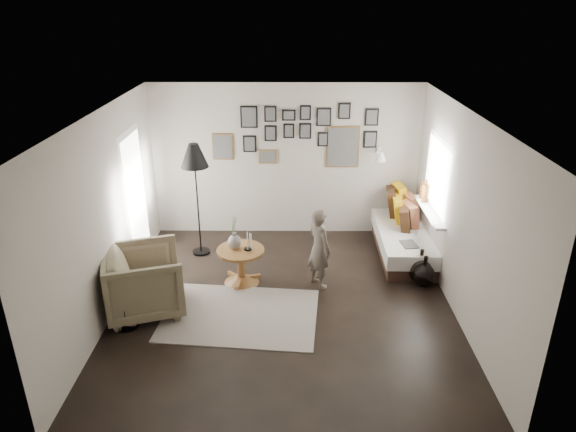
{
  "coord_description": "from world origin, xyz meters",
  "views": [
    {
      "loc": [
        0.1,
        -5.93,
        3.85
      ],
      "look_at": [
        0.05,
        0.5,
        1.1
      ],
      "focal_mm": 32.0,
      "sensor_mm": 36.0,
      "label": 1
    }
  ],
  "objects_px": {
    "magazine_basket": "(125,313)",
    "child": "(319,248)",
    "daybed": "(403,234)",
    "demijohn_small": "(424,275)",
    "demijohn_large": "(420,270)",
    "pedestal_table": "(241,267)",
    "vase": "(235,239)",
    "floor_lamp": "(194,160)",
    "armchair": "(145,281)"
  },
  "relations": [
    {
      "from": "pedestal_table",
      "to": "floor_lamp",
      "type": "bearing_deg",
      "value": 128.39
    },
    {
      "from": "floor_lamp",
      "to": "child",
      "type": "height_order",
      "value": "floor_lamp"
    },
    {
      "from": "floor_lamp",
      "to": "demijohn_small",
      "type": "xyz_separation_m",
      "value": [
        3.38,
        -1.04,
        -1.4
      ]
    },
    {
      "from": "demijohn_large",
      "to": "demijohn_small",
      "type": "relative_size",
      "value": 1.1
    },
    {
      "from": "daybed",
      "to": "magazine_basket",
      "type": "relative_size",
      "value": 5.17
    },
    {
      "from": "demijohn_small",
      "to": "child",
      "type": "relative_size",
      "value": 0.41
    },
    {
      "from": "magazine_basket",
      "to": "child",
      "type": "relative_size",
      "value": 0.33
    },
    {
      "from": "pedestal_table",
      "to": "daybed",
      "type": "xyz_separation_m",
      "value": [
        2.54,
        1.01,
        0.06
      ]
    },
    {
      "from": "magazine_basket",
      "to": "demijohn_small",
      "type": "relative_size",
      "value": 0.81
    },
    {
      "from": "daybed",
      "to": "armchair",
      "type": "distance_m",
      "value": 4.12
    },
    {
      "from": "daybed",
      "to": "demijohn_large",
      "type": "distance_m",
      "value": 0.99
    },
    {
      "from": "daybed",
      "to": "demijohn_small",
      "type": "xyz_separation_m",
      "value": [
        0.09,
        -1.11,
        -0.13
      ]
    },
    {
      "from": "pedestal_table",
      "to": "demijohn_large",
      "type": "height_order",
      "value": "pedestal_table"
    },
    {
      "from": "magazine_basket",
      "to": "demijohn_large",
      "type": "relative_size",
      "value": 0.74
    },
    {
      "from": "demijohn_small",
      "to": "demijohn_large",
      "type": "bearing_deg",
      "value": 103.74
    },
    {
      "from": "armchair",
      "to": "magazine_basket",
      "type": "bearing_deg",
      "value": 135.23
    },
    {
      "from": "vase",
      "to": "daybed",
      "type": "height_order",
      "value": "vase"
    },
    {
      "from": "daybed",
      "to": "magazine_basket",
      "type": "distance_m",
      "value": 4.44
    },
    {
      "from": "magazine_basket",
      "to": "demijohn_large",
      "type": "bearing_deg",
      "value": 15.71
    },
    {
      "from": "demijohn_large",
      "to": "demijohn_small",
      "type": "distance_m",
      "value": 0.13
    },
    {
      "from": "daybed",
      "to": "magazine_basket",
      "type": "xyz_separation_m",
      "value": [
        -3.91,
        -2.1,
        -0.11
      ]
    },
    {
      "from": "vase",
      "to": "magazine_basket",
      "type": "relative_size",
      "value": 1.26
    },
    {
      "from": "demijohn_large",
      "to": "vase",
      "type": "bearing_deg",
      "value": -179.86
    },
    {
      "from": "vase",
      "to": "floor_lamp",
      "type": "distance_m",
      "value": 1.45
    },
    {
      "from": "magazine_basket",
      "to": "demijohn_small",
      "type": "xyz_separation_m",
      "value": [
        4.0,
        1.0,
        -0.01
      ]
    },
    {
      "from": "armchair",
      "to": "floor_lamp",
      "type": "relative_size",
      "value": 0.53
    },
    {
      "from": "vase",
      "to": "demijohn_small",
      "type": "height_order",
      "value": "vase"
    },
    {
      "from": "vase",
      "to": "demijohn_large",
      "type": "relative_size",
      "value": 0.93
    },
    {
      "from": "daybed",
      "to": "demijohn_small",
      "type": "height_order",
      "value": "daybed"
    },
    {
      "from": "pedestal_table",
      "to": "magazine_basket",
      "type": "bearing_deg",
      "value": -141.46
    },
    {
      "from": "vase",
      "to": "demijohn_large",
      "type": "distance_m",
      "value": 2.72
    },
    {
      "from": "magazine_basket",
      "to": "pedestal_table",
      "type": "bearing_deg",
      "value": 38.54
    },
    {
      "from": "vase",
      "to": "daybed",
      "type": "bearing_deg",
      "value": 20.72
    },
    {
      "from": "armchair",
      "to": "magazine_basket",
      "type": "distance_m",
      "value": 0.47
    },
    {
      "from": "floor_lamp",
      "to": "armchair",
      "type": "bearing_deg",
      "value": -104.53
    },
    {
      "from": "vase",
      "to": "daybed",
      "type": "xyz_separation_m",
      "value": [
        2.62,
        0.99,
        -0.38
      ]
    },
    {
      "from": "demijohn_large",
      "to": "child",
      "type": "xyz_separation_m",
      "value": [
        -1.48,
        -0.09,
        0.39
      ]
    },
    {
      "from": "pedestal_table",
      "to": "demijohn_small",
      "type": "relative_size",
      "value": 1.43
    },
    {
      "from": "pedestal_table",
      "to": "vase",
      "type": "distance_m",
      "value": 0.45
    },
    {
      "from": "pedestal_table",
      "to": "daybed",
      "type": "bearing_deg",
      "value": 21.71
    },
    {
      "from": "floor_lamp",
      "to": "child",
      "type": "xyz_separation_m",
      "value": [
        1.87,
        -1.01,
        -0.99
      ]
    },
    {
      "from": "armchair",
      "to": "child",
      "type": "xyz_separation_m",
      "value": [
        2.3,
        0.67,
        0.15
      ]
    },
    {
      "from": "child",
      "to": "demijohn_large",
      "type": "bearing_deg",
      "value": -121.75
    },
    {
      "from": "demijohn_small",
      "to": "child",
      "type": "xyz_separation_m",
      "value": [
        -1.51,
        0.03,
        0.41
      ]
    },
    {
      "from": "daybed",
      "to": "demijohn_large",
      "type": "xyz_separation_m",
      "value": [
        0.06,
        -0.99,
        -0.1
      ]
    },
    {
      "from": "floor_lamp",
      "to": "demijohn_small",
      "type": "height_order",
      "value": "floor_lamp"
    },
    {
      "from": "pedestal_table",
      "to": "vase",
      "type": "bearing_deg",
      "value": 165.96
    },
    {
      "from": "daybed",
      "to": "demijohn_small",
      "type": "distance_m",
      "value": 1.12
    },
    {
      "from": "pedestal_table",
      "to": "floor_lamp",
      "type": "relative_size",
      "value": 0.37
    },
    {
      "from": "floor_lamp",
      "to": "daybed",
      "type": "bearing_deg",
      "value": 1.15
    }
  ]
}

